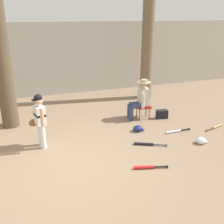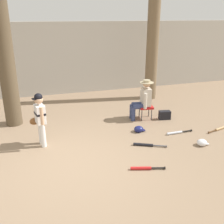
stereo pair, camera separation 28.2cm
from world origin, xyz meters
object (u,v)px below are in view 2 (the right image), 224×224
at_px(young_ballplayer, 40,116).
at_px(batting_helmet_navy, 139,129).
at_px(tree_near_player, 4,46).
at_px(bat_red_barrel, 144,168).
at_px(folding_stool, 146,107).
at_px(batting_helmet_white, 202,143).
at_px(bat_black_composite, 146,145).
at_px(seated_spectator, 143,99).
at_px(handbag_beside_stool, 165,115).
at_px(tree_behind_spectator, 153,37).
at_px(bat_aluminum_silver, 177,133).
at_px(bat_wood_tan, 219,129).

xyz_separation_m(young_ballplayer, batting_helmet_navy, (2.52, -0.00, -0.67)).
xyz_separation_m(tree_near_player, bat_red_barrel, (2.60, -3.31, -2.17)).
distance_m(folding_stool, batting_helmet_white, 2.12).
bearing_deg(bat_black_composite, batting_helmet_white, -15.87).
distance_m(seated_spectator, handbag_beside_stool, 0.85).
distance_m(young_ballplayer, folding_stool, 3.22).
xyz_separation_m(tree_near_player, folding_stool, (3.78, -0.75, -1.84)).
relative_size(young_ballplayer, handbag_beside_stool, 3.84).
xyz_separation_m(tree_behind_spectator, seated_spectator, (-1.14, -1.89, -1.59)).
xyz_separation_m(tree_behind_spectator, bat_red_barrel, (-2.23, -4.47, -2.19)).
bearing_deg(bat_aluminum_silver, tree_behind_spectator, 77.55).
height_order(tree_behind_spectator, folding_stool, tree_behind_spectator).
xyz_separation_m(tree_near_player, young_ballplayer, (0.69, -1.58, -1.46)).
relative_size(tree_near_player, batting_helmet_white, 17.03).
bearing_deg(batting_helmet_navy, young_ballplayer, 179.91).
bearing_deg(folding_stool, batting_helmet_white, -73.63).
height_order(young_ballplayer, batting_helmet_white, young_ballplayer).
bearing_deg(tree_behind_spectator, batting_helmet_navy, -120.45).
relative_size(folding_stool, batting_helmet_white, 1.54).
height_order(tree_near_player, bat_red_barrel, tree_near_player).
bearing_deg(batting_helmet_navy, handbag_beside_stool, 29.06).
height_order(handbag_beside_stool, bat_wood_tan, handbag_beside_stool).
xyz_separation_m(tree_behind_spectator, batting_helmet_navy, (-1.61, -2.73, -2.15)).
height_order(bat_red_barrel, bat_wood_tan, same).
relative_size(tree_behind_spectator, young_ballplayer, 3.98).
xyz_separation_m(bat_aluminum_silver, bat_black_composite, (-1.07, -0.39, 0.00)).
relative_size(folding_stool, bat_red_barrel, 0.65).
bearing_deg(handbag_beside_stool, bat_red_barrel, -126.25).
distance_m(tree_near_player, young_ballplayer, 2.26).
height_order(bat_aluminum_silver, batting_helmet_white, batting_helmet_white).
distance_m(bat_red_barrel, bat_wood_tan, 3.03).
distance_m(tree_near_player, bat_wood_tan, 6.18).
relative_size(seated_spectator, bat_red_barrel, 1.71).
bearing_deg(batting_helmet_white, bat_black_composite, 164.13).
distance_m(bat_aluminum_silver, bat_wood_tan, 1.26).
bearing_deg(bat_wood_tan, tree_near_player, 158.43).
xyz_separation_m(folding_stool, batting_helmet_navy, (-0.56, -0.83, -0.29)).
bearing_deg(young_ballplayer, batting_helmet_navy, -0.09).
bearing_deg(young_ballplayer, tree_behind_spectator, 33.45).
bearing_deg(handbag_beside_stool, batting_helmet_navy, -150.94).
bearing_deg(batting_helmet_white, batting_helmet_navy, 134.28).
height_order(folding_stool, seated_spectator, seated_spectator).
distance_m(tree_behind_spectator, young_ballplayer, 5.17).
bearing_deg(tree_behind_spectator, batting_helmet_white, -96.63).
bearing_deg(tree_behind_spectator, bat_aluminum_silver, -102.45).
distance_m(batting_helmet_navy, batting_helmet_white, 1.65).
xyz_separation_m(young_ballplayer, bat_black_composite, (2.37, -0.81, -0.71)).
relative_size(tree_behind_spectator, folding_stool, 11.40).
height_order(bat_red_barrel, batting_helmet_white, batting_helmet_white).
bearing_deg(bat_red_barrel, seated_spectator, 67.19).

